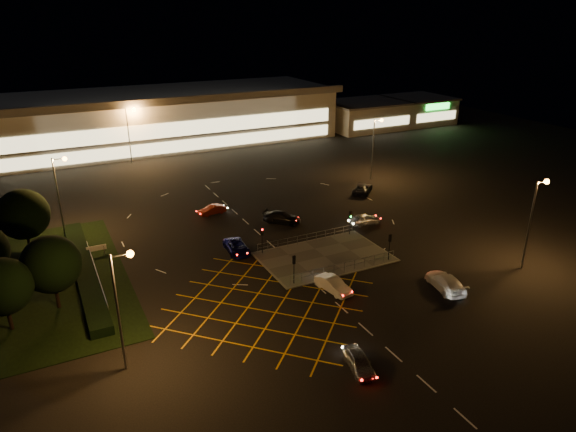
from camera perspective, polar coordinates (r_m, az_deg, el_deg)
name	(u,v)px	position (r m, az deg, el deg)	size (l,w,h in m)	color
ground	(301,254)	(59.72, 1.43, -4.22)	(180.00, 180.00, 0.00)	black
pedestrian_island	(324,257)	(59.03, 4.07, -4.54)	(14.00, 9.00, 0.12)	#4C4944
grass_verge	(34,284)	(59.40, -26.40, -6.81)	(18.00, 30.00, 0.08)	black
hedge	(85,270)	(59.19, -21.67, -5.60)	(2.00, 26.00, 1.00)	black
supermarket	(164,117)	(114.06, -13.59, 10.67)	(72.00, 26.50, 10.50)	beige
retail_unit_a	(365,115)	(126.01, 8.53, 11.07)	(18.80, 14.80, 6.35)	beige
retail_unit_b	(418,109)	(135.70, 14.21, 11.42)	(14.80, 14.80, 6.35)	beige
streetlight_sw	(122,295)	(40.55, -17.99, -8.35)	(1.78, 0.56, 10.03)	slate
streetlight_se	(535,212)	(59.96, 25.74, 0.44)	(1.78, 0.56, 10.03)	slate
streetlight_nw	(60,185)	(68.18, -23.96, 3.15)	(1.78, 0.56, 10.03)	slate
streetlight_ne	(376,140)	(86.00, 9.70, 8.31)	(1.78, 0.56, 10.03)	slate
streetlight_far_left	(130,128)	(98.55, -17.12, 9.37)	(1.78, 0.56, 10.03)	slate
streetlight_far_right	(317,108)	(113.86, 3.20, 11.85)	(1.78, 0.56, 10.03)	slate
signal_sw	(294,264)	(52.25, 0.67, -5.33)	(0.28, 0.30, 3.15)	black
signal_se	(390,242)	(58.21, 11.24, -2.81)	(0.28, 0.30, 3.15)	black
signal_nw	(262,235)	(58.76, -2.91, -2.15)	(0.28, 0.30, 3.15)	black
signal_ne	(350,218)	(64.12, 6.93, -0.18)	(0.28, 0.30, 3.15)	black
tree_a	(2,287)	(50.48, -29.16, -6.88)	(5.04, 5.04, 6.86)	black
tree_c	(23,214)	(64.89, -27.35, 0.16)	(5.76, 5.76, 7.84)	black
tree_e	(51,264)	(51.95, -24.84, -4.89)	(5.40, 5.40, 7.35)	black
car_near_silver	(359,362)	(42.11, 7.89, -15.74)	(1.62, 4.02, 1.37)	#B9BCC1
car_queue_white	(333,285)	(52.01, 5.06, -7.63)	(1.52, 4.35, 1.43)	silver
car_left_blue	(237,247)	(60.11, -5.73, -3.44)	(2.24, 4.87, 1.35)	#0D0E52
car_far_dkgrey	(282,217)	(68.12, -0.69, -0.14)	(2.05, 5.05, 1.47)	black
car_right_silver	(365,219)	(68.27, 8.52, -0.34)	(1.73, 4.30, 1.46)	silver
car_circ_red	(212,210)	(71.72, -8.43, 0.68)	(1.33, 3.80, 1.25)	maroon
car_east_grey	(362,188)	(80.17, 8.27, 3.05)	(2.37, 5.14, 1.43)	black
car_approach_white	(446,282)	(54.55, 17.11, -7.02)	(2.21, 5.45, 1.58)	silver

